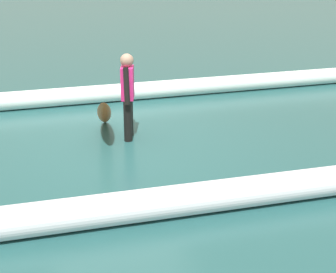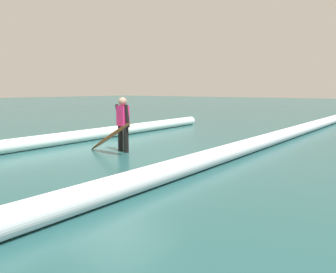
% 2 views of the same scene
% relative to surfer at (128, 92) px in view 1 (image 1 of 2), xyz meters
% --- Properties ---
extents(ground_plane, '(122.99, 122.99, 0.00)m').
position_rel_surfer_xyz_m(ground_plane, '(0.26, 0.09, -0.81)').
color(ground_plane, '#225153').
extents(surfer, '(0.27, 0.62, 1.45)m').
position_rel_surfer_xyz_m(surfer, '(0.00, 0.00, 0.00)').
color(surfer, black).
rests_on(surfer, ground_plane).
extents(surfboard, '(0.43, 1.74, 0.91)m').
position_rel_surfer_xyz_m(surfboard, '(0.39, -0.10, -0.37)').
color(surfboard, '#E55926').
rests_on(surfboard, ground_plane).
extents(wave_crest_foreground, '(15.37, 1.23, 0.37)m').
position_rel_surfer_xyz_m(wave_crest_foreground, '(0.52, -2.27, -0.63)').
color(wave_crest_foreground, white).
rests_on(wave_crest_foreground, ground_plane).
extents(wave_crest_midground, '(25.60, 1.07, 0.39)m').
position_rel_surfer_xyz_m(wave_crest_midground, '(-1.39, 2.75, -0.62)').
color(wave_crest_midground, white).
rests_on(wave_crest_midground, ground_plane).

